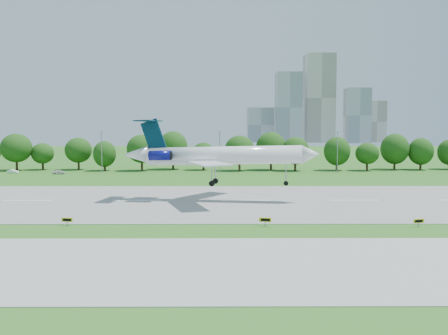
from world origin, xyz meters
TOP-DOWN VIEW (x-y plane):
  - ground at (0.00, 0.00)m, footprint 600.00×600.00m
  - runway at (0.00, 25.00)m, footprint 400.00×45.00m
  - taxiway at (0.00, -18.00)m, footprint 400.00×23.00m
  - tree_line at (0.00, 92.00)m, footprint 288.40×8.40m
  - light_poles at (-2.50, 82.00)m, footprint 175.90×0.25m
  - skyline at (100.16, 390.61)m, footprint 127.00×52.00m
  - airliner at (14.18, 25.26)m, footprint 35.95×25.99m
  - taxi_sign_left at (-5.62, 1.76)m, footprint 1.56×0.36m
  - taxi_sign_centre at (21.47, 1.33)m, footprint 1.66×0.56m
  - taxi_sign_right at (42.19, 0.63)m, footprint 1.55×0.57m
  - service_vehicle_a at (-46.39, 81.64)m, footprint 3.38×1.66m
  - service_vehicle_b at (-31.54, 78.15)m, footprint 3.68×1.49m

SIDE VIEW (x-z plane):
  - ground at x=0.00m, z-range 0.00..0.00m
  - runway at x=0.00m, z-range 0.00..0.08m
  - taxiway at x=0.00m, z-range 0.00..0.08m
  - service_vehicle_a at x=-46.39m, z-range 0.00..1.06m
  - service_vehicle_b at x=-31.54m, z-range 0.00..1.25m
  - taxi_sign_left at x=-5.62m, z-range 0.26..1.35m
  - taxi_sign_right at x=42.19m, z-range 0.26..1.35m
  - taxi_sign_centre at x=21.47m, z-range 0.28..1.44m
  - tree_line at x=0.00m, z-range 0.99..11.39m
  - light_poles at x=-2.50m, z-range 0.24..12.43m
  - airliner at x=14.18m, z-range 2.32..14.58m
  - skyline at x=100.16m, z-range -9.54..70.46m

